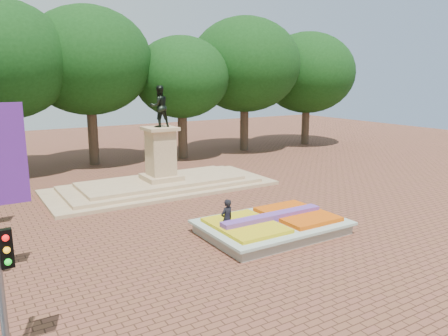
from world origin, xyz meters
The scene contains 5 objects.
ground centered at (0.00, 0.00, 0.00)m, with size 90.00×90.00×0.00m, color brown.
flower_bed centered at (1.03, -2.00, 0.38)m, with size 6.30×4.30×0.91m.
monument centered at (0.00, 8.00, 0.88)m, with size 14.00×6.00×6.40m.
tree_row_back centered at (2.33, 18.00, 6.67)m, with size 44.80×8.80×10.43m.
pedestrian centered at (-1.13, -1.55, 0.90)m, with size 0.65×0.43×1.79m, color black.
Camera 1 is at (-10.66, -16.77, 6.93)m, focal length 35.00 mm.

